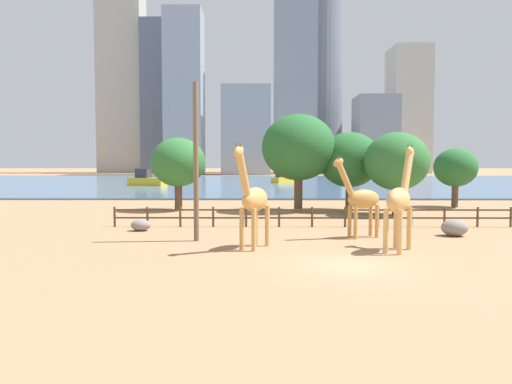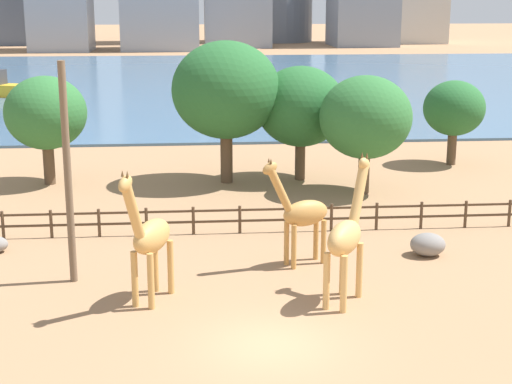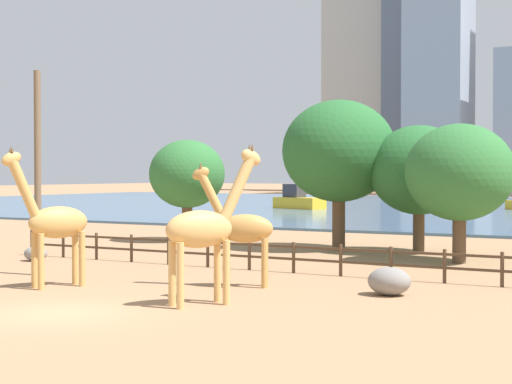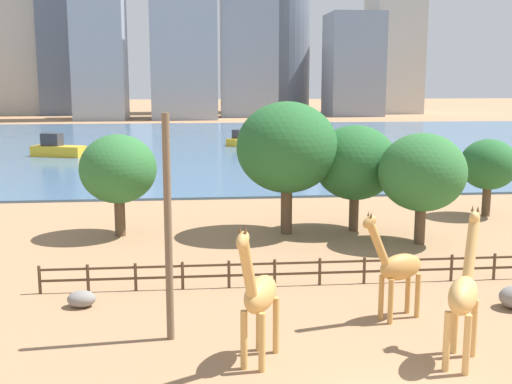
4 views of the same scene
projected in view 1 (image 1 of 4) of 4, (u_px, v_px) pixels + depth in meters
The scene contains 24 objects.
ground_plane at pixel (278, 182), 100.12m from camera, with size 400.00×400.00×0.00m, color #9E7551.
harbor_water at pixel (278, 182), 97.12m from camera, with size 180.00×86.00×0.20m, color #476B8C.
giraffe_tall at pixel (400, 200), 23.51m from camera, with size 2.35×3.27×5.16m.
giraffe_companion at pixel (361, 199), 27.55m from camera, with size 3.04×1.77×4.59m.
giraffe_young at pixel (253, 199), 24.10m from camera, with size 1.94×3.25×5.15m.
utility_pole at pixel (196, 162), 26.35m from camera, with size 0.28×0.28×8.40m, color brown.
boulder_near_fence at pixel (455, 228), 28.30m from camera, with size 1.49×1.29×0.97m, color gray.
boulder_by_pole at pixel (141, 225), 30.40m from camera, with size 1.20×0.94×0.70m, color gray.
enclosure_fence at pixel (314, 215), 32.21m from camera, with size 26.12×0.14×1.30m.
tree_left_large at pixel (349, 160), 42.49m from camera, with size 5.22×5.22×6.72m.
tree_center_broad at pixel (456, 168), 45.86m from camera, with size 3.92×3.92×5.44m.
tree_right_tall at pixel (178, 163), 42.70m from camera, with size 4.66×4.66×6.26m.
tree_left_small at pixel (397, 162), 38.88m from camera, with size 5.04×5.04×6.51m.
tree_right_small at pixel (299, 148), 42.09m from camera, with size 6.21×6.21×8.22m.
boat_ferry at pixel (146, 180), 83.33m from camera, with size 6.78×4.25×2.81m.
boat_sailboat at pixel (282, 179), 94.27m from camera, with size 4.66×5.07×2.23m.
skyline_tower_needle at pixel (319, 40), 182.64m from camera, with size 17.33×17.33×97.28m, color slate.
skyline_block_central at pixel (246, 130), 155.31m from camera, with size 15.17×9.31×27.63m, color #939EAD.
skyline_tower_glass at pixel (184, 93), 155.48m from camera, with size 11.57×12.04×50.77m, color #939EAD.
skyline_block_left at pixel (122, 81), 181.02m from camera, with size 15.86×11.92×66.86m, color #B7B2A8.
skyline_block_right at pixel (158, 98), 179.05m from camera, with size 10.20×14.49×53.64m, color slate.
skyline_tower_short at pixel (375, 135), 167.03m from camera, with size 13.32×15.08×25.81m, color gray.
skyline_block_wide at pixel (295, 70), 162.73m from camera, with size 13.81×9.06×68.13m, color gray.
skyline_tower_far at pixel (408, 111), 177.47m from camera, with size 13.08×15.63×44.30m, color #B7B2A8.
Camera 1 is at (-3.58, -20.08, 4.25)m, focal length 35.00 mm.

